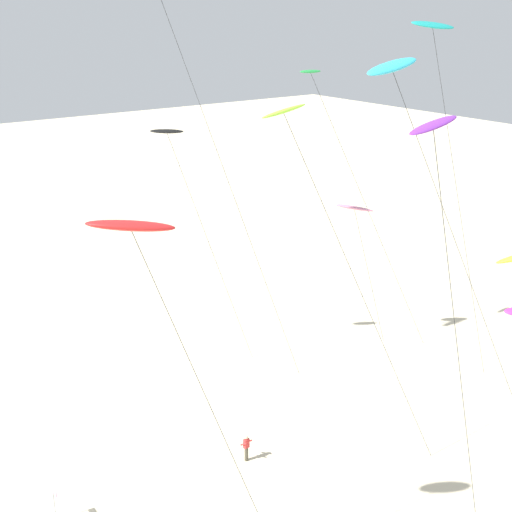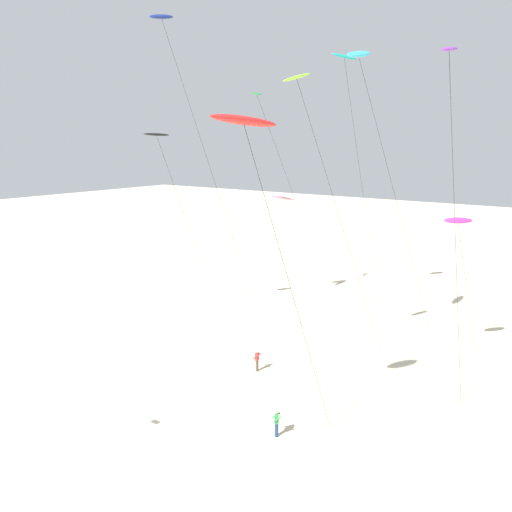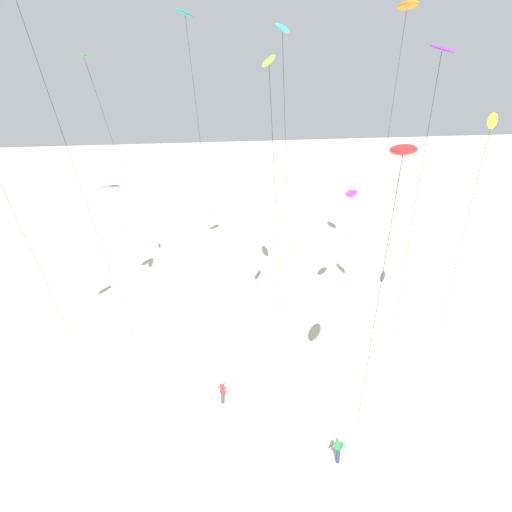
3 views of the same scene
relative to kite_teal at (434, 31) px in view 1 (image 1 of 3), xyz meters
The scene contains 12 objects.
ground_plane 34.83m from the kite_teal, 95.52° to the right, with size 260.00×260.00×0.00m, color beige.
kite_teal is the anchor object (origin of this frame).
kite_black 17.76m from the kite_teal, 135.17° to the right, with size 2.78×6.59×17.65m.
kite_red 24.95m from the kite_teal, 74.82° to the right, with size 3.26×7.50×18.03m.
kite_purple 19.27m from the kite_teal, 48.60° to the right, with size 1.87×5.58×21.64m.
kite_cyan 10.37m from the kite_teal, 59.08° to the right, with size 4.21×11.80×23.14m.
kite_lime 14.57m from the kite_teal, 75.66° to the right, with size 3.92×10.06×21.11m.
kite_green 8.38m from the kite_teal, 156.85° to the right, with size 3.68×10.48×21.33m.
kite_navy 15.98m from the kite_teal, 123.08° to the right, with size 3.43×9.75×26.43m.
kite_pink 14.40m from the kite_teal, behind, with size 2.01×4.40×11.70m.
kite_flyer_middle 26.89m from the kite_teal, 88.00° to the right, with size 0.59×0.61×1.67m.
marker_flag 33.54m from the kite_teal, 92.48° to the right, with size 0.56×0.05×2.10m.
Camera 1 is at (31.57, -8.95, 25.36)m, focal length 49.55 mm.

